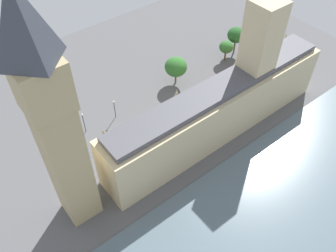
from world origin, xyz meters
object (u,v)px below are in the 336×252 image
Objects in this scene: parliament_building at (223,104)px; double_decker_bus_leading at (235,74)px; clock_tower at (54,121)px; plane_tree_corner at (226,47)px; street_lamp_opposite_hall at (114,106)px; car_dark_green_under_trees at (163,119)px; plane_tree_by_river_gate at (176,67)px; plane_tree_far_end at (236,35)px; car_white_midblock at (117,142)px; car_silver_kerbside at (214,94)px; pedestrian_near_tower at (236,91)px; street_lamp_slot_10 at (83,119)px; pedestrian_trailing at (142,143)px.

parliament_building is 24.30m from double_decker_bus_leading.
clock_tower is at bearing 103.60° from double_decker_bus_leading.
street_lamp_opposite_hall is (-0.35, 45.15, -1.02)m from plane_tree_corner.
plane_tree_corner is at bearing 106.61° from car_dark_green_under_trees.
street_lamp_opposite_hall is at bearing 93.43° from plane_tree_by_river_gate.
double_decker_bus_leading is 19.55m from plane_tree_by_river_gate.
plane_tree_far_end reaches higher than plane_tree_by_river_gate.
parliament_building is at bearing 128.57° from plane_tree_far_end.
car_white_midblock is at bearing 93.08° from double_decker_bus_leading.
plane_tree_corner is 6.17m from plane_tree_far_end.
car_silver_kerbside is 1.06× the size of car_white_midblock.
plane_tree_by_river_gate is at bearing 58.68° from double_decker_bus_leading.
plane_tree_far_end is (22.71, -73.57, -22.02)m from clock_tower.
car_silver_kerbside is 7.33m from pedestrian_near_tower.
car_dark_green_under_trees is at bearing -117.52° from street_lamp_slot_10.
pedestrian_near_tower is at bearing 70.63° from car_silver_kerbside.
street_lamp_opposite_hall is at bearing -134.69° from car_dark_green_under_trees.
plane_tree_corner is at bearing -25.88° from double_decker_bus_leading.
clock_tower is at bearing 126.78° from car_white_midblock.
car_silver_kerbside is 40.77m from street_lamp_slot_10.
plane_tree_far_end is 1.58× the size of street_lamp_opposite_hall.
double_decker_bus_leading is (13.16, -19.16, -7.09)m from parliament_building.
car_dark_green_under_trees is 2.96× the size of pedestrian_trailing.
car_white_midblock is at bearing 63.31° from parliament_building.
car_dark_green_under_trees is 15.36m from car_white_midblock.
car_dark_green_under_trees is at bearing 40.26° from parliament_building.
street_lamp_slot_10 is at bearing 90.00° from plane_tree_corner.
street_lamp_opposite_hall is (21.10, -22.66, -24.87)m from clock_tower.
street_lamp_slot_10 is (9.82, 4.44, 3.86)m from car_white_midblock.
car_dark_green_under_trees is 43.01m from plane_tree_far_end.
pedestrian_trailing is (-4.29, 39.93, -1.93)m from double_decker_bus_leading.
car_white_midblock is (0.49, 15.36, -0.00)m from car_dark_green_under_trees.
plane_tree_far_end is 1.44× the size of street_lamp_slot_10.
parliament_building is at bearing 49.78° from pedestrian_near_tower.
plane_tree_by_river_gate is (10.82, 15.86, 3.70)m from double_decker_bus_leading.
double_decker_bus_leading is 2.19× the size of car_silver_kerbside.
parliament_building is 6.54× the size of double_decker_bus_leading.
double_decker_bus_leading is 1.54× the size of street_lamp_slot_10.
street_lamp_opposite_hall is at bearing -0.75° from pedestrian_near_tower.
car_dark_green_under_trees is 14.52m from street_lamp_opposite_hall.
street_lamp_opposite_hall is at bearing -47.05° from clock_tower.
plane_tree_by_river_gate reaches higher than plane_tree_corner.
pedestrian_trailing is at bearing 66.88° from parliament_building.
pedestrian_near_tower is at bearing -111.50° from street_lamp_opposite_hall.
car_silver_kerbside is at bearing 138.35° from pedestrian_trailing.
car_dark_green_under_trees is at bearing -90.92° from car_silver_kerbside.
plane_tree_far_end reaches higher than street_lamp_slot_10.
plane_tree_corner is (10.31, -35.18, 4.53)m from car_dark_green_under_trees.
parliament_building reaches higher than plane_tree_by_river_gate.
car_white_midblock is 0.67× the size of street_lamp_slot_10.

